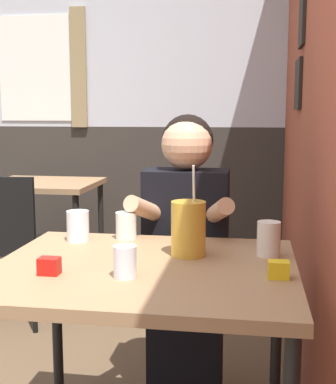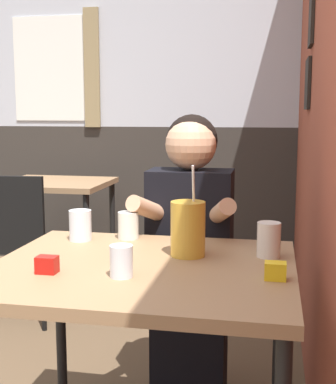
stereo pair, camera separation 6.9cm
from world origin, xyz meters
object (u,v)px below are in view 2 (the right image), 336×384
chair_near_window (17,236)px  person_seated (190,253)px  cocktail_pitcher (188,229)px  background_table (55,196)px  main_table (142,287)px

chair_near_window → person_seated: size_ratio=0.72×
person_seated → chair_near_window: bearing=149.9°
chair_near_window → cocktail_pitcher: size_ratio=2.92×
chair_near_window → background_table: bearing=88.4°
chair_near_window → cocktail_pitcher: (1.16, -1.08, 0.32)m
background_table → main_table: bearing=-59.8°
cocktail_pitcher → main_table: bearing=-132.7°
main_table → background_table: size_ratio=1.24×
background_table → person_seated: size_ratio=0.62×
main_table → chair_near_window: bearing=130.6°
main_table → cocktail_pitcher: 0.24m
person_seated → main_table: bearing=-96.1°
chair_near_window → cocktail_pitcher: bearing=-47.5°
main_table → background_table: (-1.07, 1.84, -0.03)m
chair_near_window → cocktail_pitcher: cocktail_pitcher is taller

